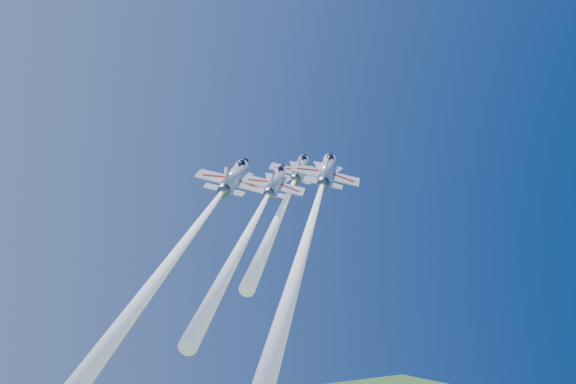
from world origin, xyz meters
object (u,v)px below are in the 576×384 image
jet_lead (286,201)px  jet_slot (253,223)px  jet_left (185,242)px  jet_right (309,232)px

jet_lead → jet_slot: jet_lead is taller
jet_left → jet_slot: jet_left is taller
jet_right → jet_slot: (-4.51, 4.93, 1.18)m
jet_lead → jet_left: size_ratio=0.64×
jet_slot → jet_lead: bearing=76.9°
jet_right → jet_slot: size_ratio=1.49×
jet_lead → jet_left: jet_left is taller
jet_right → jet_lead: bearing=102.2°
jet_right → jet_slot: jet_right is taller
jet_lead → jet_slot: size_ratio=0.98×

